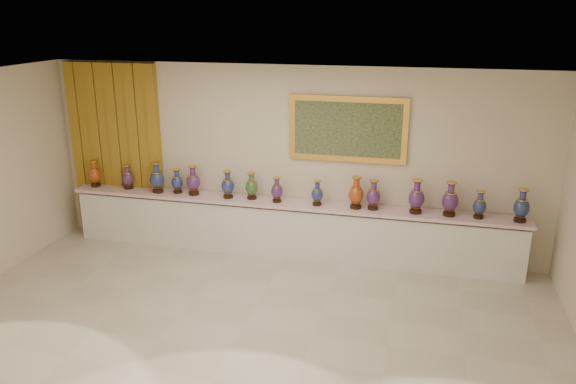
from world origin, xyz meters
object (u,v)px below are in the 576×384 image
vase_0 (95,175)px  counter (287,229)px  vase_1 (128,178)px  vase_2 (157,179)px

vase_0 → counter: bearing=0.1°
vase_0 → vase_1: bearing=1.5°
vase_1 → vase_2: 0.58m
vase_2 → counter: bearing=1.5°
counter → vase_2: size_ratio=14.28×
vase_0 → vase_2: vase_2 is taller
vase_0 → vase_2: bearing=-2.5°
vase_1 → vase_2: (0.57, -0.07, 0.04)m
counter → vase_0: 3.45m
counter → vase_2: 2.31m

